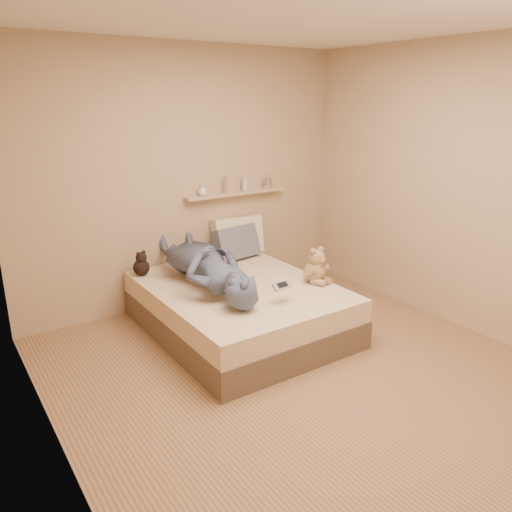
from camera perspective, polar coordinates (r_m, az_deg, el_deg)
room at (r=3.59m, az=5.86°, el=5.03°), size 3.80×3.80×3.80m
bed at (r=4.64m, az=-1.95°, el=-5.93°), size 1.50×1.90×0.45m
game_console at (r=4.12m, az=3.00°, el=-3.41°), size 0.17×0.07×0.06m
teddy_bear at (r=4.61m, az=6.87°, el=-1.36°), size 0.28×0.27×0.34m
dark_plush at (r=4.89m, az=-12.98°, el=-1.00°), size 0.16×0.16×0.24m
pillow_cream at (r=5.42m, az=-2.13°, el=2.33°), size 0.57×0.27×0.42m
pillow_grey at (r=5.26m, az=-2.27°, el=1.52°), size 0.53×0.31×0.37m
person at (r=4.53m, az=-5.83°, el=-0.93°), size 0.73×1.66×0.39m
wall_shelf at (r=5.41m, az=-2.28°, el=7.18°), size 1.20×0.12×0.03m
shelf_bottles at (r=5.39m, az=-2.30°, el=8.13°), size 0.93×0.12×0.18m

